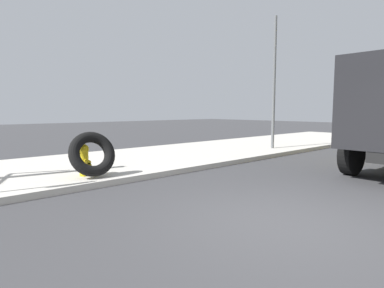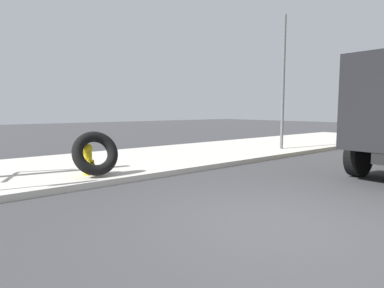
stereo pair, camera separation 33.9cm
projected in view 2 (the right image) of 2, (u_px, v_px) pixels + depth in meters
The scene contains 5 objects.
ground_plane at pixel (278, 226), 4.91m from camera, with size 80.00×80.00×0.00m, color #38383A.
sidewalk_curb at pixel (96, 165), 9.86m from camera, with size 36.00×5.00×0.15m, color #BCB7AD.
fire_hydrant at pixel (88, 158), 7.95m from camera, with size 0.25×0.57×0.77m.
loose_tire at pixel (95, 153), 7.77m from camera, with size 1.09×1.09×0.26m, color black.
street_light_pole at pixel (283, 83), 13.09m from camera, with size 0.12×0.12×5.28m, color #595B5E.
Camera 2 is at (-4.04, -2.82, 1.73)m, focal length 30.70 mm.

